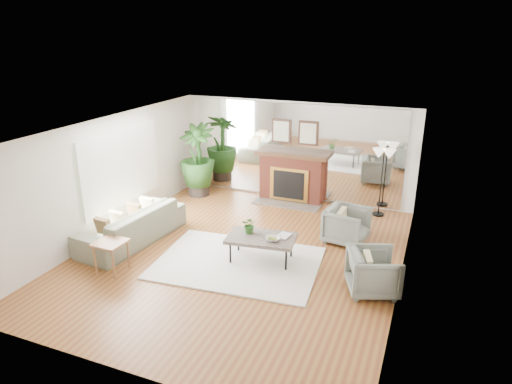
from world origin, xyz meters
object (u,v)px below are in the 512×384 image
at_px(armchair_front, 373,272).
at_px(fireplace, 291,176).
at_px(potted_ficus, 197,158).
at_px(floor_lamp, 383,159).
at_px(coffee_table, 261,239).
at_px(side_table, 111,246).
at_px(armchair_back, 347,225).
at_px(sofa, 132,225).

bearing_deg(armchair_front, fireplace, 14.92).
distance_m(potted_ficus, floor_lamp, 4.66).
relative_size(coffee_table, side_table, 2.31).
bearing_deg(fireplace, armchair_front, -54.40).
height_order(armchair_front, potted_ficus, potted_ficus).
bearing_deg(fireplace, armchair_back, -46.42).
xyz_separation_m(armchair_front, side_table, (-4.50, -1.06, 0.12)).
height_order(coffee_table, sofa, sofa).
xyz_separation_m(armchair_back, potted_ficus, (-4.20, 1.37, 0.64)).
bearing_deg(coffee_table, potted_ficus, 135.76).
bearing_deg(floor_lamp, sofa, -143.73).
bearing_deg(side_table, armchair_front, 13.21).
relative_size(coffee_table, potted_ficus, 0.71).
height_order(coffee_table, side_table, side_table).
height_order(fireplace, side_table, fireplace).
relative_size(armchair_front, side_table, 1.38).
height_order(armchair_front, floor_lamp, floor_lamp).
distance_m(sofa, side_table, 1.27).
height_order(armchair_back, side_table, armchair_back).
bearing_deg(fireplace, coffee_table, -81.80).
relative_size(armchair_back, floor_lamp, 0.51).
relative_size(armchair_back, potted_ficus, 0.43).
distance_m(fireplace, armchair_back, 2.64).
bearing_deg(armchair_back, potted_ficus, 80.76).
xyz_separation_m(sofa, potted_ficus, (-0.08, 2.97, 0.66)).
bearing_deg(side_table, sofa, 109.70).
xyz_separation_m(sofa, armchair_front, (4.92, -0.13, 0.01)).
bearing_deg(armchair_back, sofa, 120.06).
bearing_deg(potted_ficus, coffee_table, -44.24).
height_order(armchair_back, floor_lamp, floor_lamp).
bearing_deg(side_table, fireplace, 67.98).
height_order(potted_ficus, floor_lamp, potted_ficus).
distance_m(sofa, floor_lamp, 5.74).
distance_m(armchair_front, potted_ficus, 5.92).
height_order(sofa, potted_ficus, potted_ficus).
bearing_deg(potted_ficus, floor_lamp, 4.52).
relative_size(fireplace, floor_lamp, 1.27).
height_order(fireplace, sofa, fireplace).
bearing_deg(armchair_back, side_table, 135.85).
xyz_separation_m(coffee_table, side_table, (-2.37, -1.36, 0.03)).
xyz_separation_m(coffee_table, floor_lamp, (1.75, 3.17, 0.91)).
height_order(fireplace, potted_ficus, fireplace).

